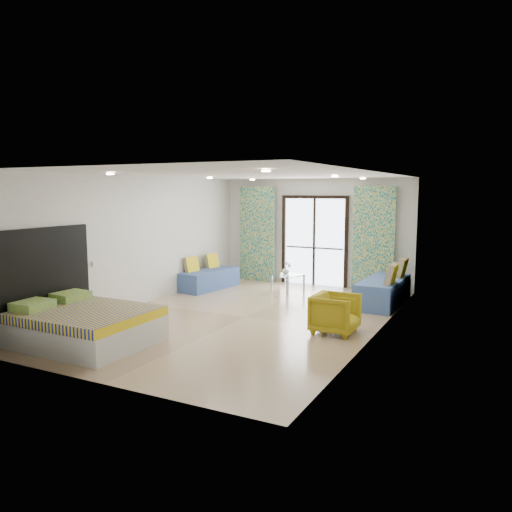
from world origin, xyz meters
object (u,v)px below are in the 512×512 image
at_px(daybed_right, 384,291).
at_px(coffee_table, 288,276).
at_px(armchair, 335,312).
at_px(bed, 85,326).
at_px(daybed_left, 209,278).

distance_m(daybed_right, coffee_table, 2.38).
bearing_deg(daybed_right, armchair, -94.29).
distance_m(bed, daybed_right, 6.06).
relative_size(bed, daybed_left, 1.15).
distance_m(bed, daybed_left, 4.69).
xyz_separation_m(coffee_table, armchair, (2.10, -2.83, -0.00)).
bearing_deg(daybed_right, daybed_left, -175.35).
bearing_deg(coffee_table, armchair, -53.39).
relative_size(daybed_left, daybed_right, 0.88).
bearing_deg(daybed_right, bed, -124.90).
xyz_separation_m(daybed_left, armchair, (3.98, -2.28, 0.11)).
bearing_deg(coffee_table, daybed_right, -7.60).
bearing_deg(daybed_left, daybed_right, 10.35).
bearing_deg(bed, armchair, 35.33).
height_order(bed, coffee_table, coffee_table).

